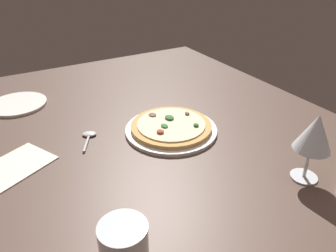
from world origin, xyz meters
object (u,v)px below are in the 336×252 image
Objects in this scene: wine_glass_far at (315,134)px; paper_menu at (5,172)px; side_plate at (18,104)px; spoon at (89,136)px; pizza_main at (171,128)px.

wine_glass_far reaches higher than paper_menu.
spoon reaches higher than side_plate.
side_plate is at bearing -156.11° from spoon.
paper_menu is (37.28, -7.93, -0.30)cm from side_plate.
pizza_main is 44.13cm from paper_menu.
spoon reaches higher than paper_menu.
side_plate is 38.11cm from paper_menu.
wine_glass_far is at bearing 35.09° from side_plate.
side_plate is (-40.48, -36.08, -0.74)cm from pizza_main.
paper_menu is (-36.84, -60.01, -11.57)cm from wine_glass_far.
wine_glass_far is 1.62× the size of spoon.
spoon is (-8.39, -21.87, -0.73)cm from pizza_main.
paper_menu is (-3.20, -44.01, -1.04)cm from pizza_main.
wine_glass_far is 91.28cm from side_plate.
pizza_main is 1.21× the size of paper_menu.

